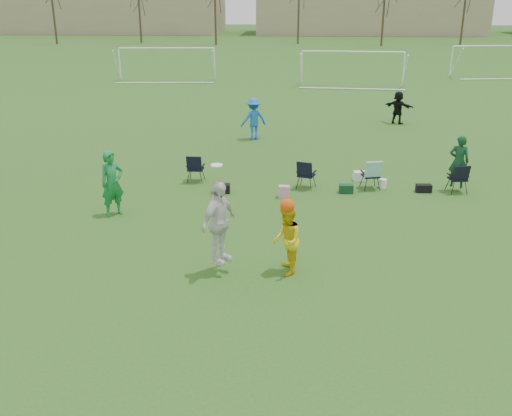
# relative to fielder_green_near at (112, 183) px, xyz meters

# --- Properties ---
(ground) EXTENTS (260.00, 260.00, 0.00)m
(ground) POSITION_rel_fielder_green_near_xyz_m (5.24, -4.96, -0.97)
(ground) COLOR #28591B
(ground) RESTS_ON ground
(fielder_green_near) EXTENTS (0.83, 0.83, 1.95)m
(fielder_green_near) POSITION_rel_fielder_green_near_xyz_m (0.00, 0.00, 0.00)
(fielder_green_near) COLOR #157A39
(fielder_green_near) RESTS_ON ground
(fielder_blue) EXTENTS (1.39, 1.18, 1.87)m
(fielder_blue) POSITION_rel_fielder_green_near_xyz_m (3.38, 9.85, -0.04)
(fielder_blue) COLOR blue
(fielder_blue) RESTS_ON ground
(fielder_black) EXTENTS (1.53, 1.25, 1.64)m
(fielder_black) POSITION_rel_fielder_green_near_xyz_m (10.43, 13.80, -0.16)
(fielder_black) COLOR black
(fielder_black) RESTS_ON ground
(center_contest) EXTENTS (2.37, 1.22, 2.63)m
(center_contest) POSITION_rel_fielder_green_near_xyz_m (4.30, -3.50, 0.11)
(center_contest) COLOR white
(center_contest) RESTS_ON ground
(sideline_setup) EXTENTS (9.48, 2.35, 1.88)m
(sideline_setup) POSITION_rel_fielder_green_near_xyz_m (7.41, 3.03, -0.41)
(sideline_setup) COLOR #103C1F
(sideline_setup) RESTS_ON ground
(goal_left) EXTENTS (7.39, 0.76, 2.46)m
(goal_left) POSITION_rel_fielder_green_near_xyz_m (-4.76, 29.04, 0.95)
(goal_left) COLOR white
(goal_left) RESTS_ON ground
(goal_mid) EXTENTS (7.40, 0.63, 2.46)m
(goal_mid) POSITION_rel_fielder_green_near_xyz_m (9.24, 27.04, 0.95)
(goal_mid) COLOR white
(goal_mid) RESTS_ON ground
(goal_right) EXTENTS (7.35, 1.14, 2.46)m
(goal_right) POSITION_rel_fielder_green_near_xyz_m (21.24, 33.04, 0.95)
(goal_right) COLOR white
(goal_right) RESTS_ON ground
(tree_line) EXTENTS (110.28, 3.28, 11.40)m
(tree_line) POSITION_rel_fielder_green_near_xyz_m (5.48, 64.88, 4.12)
(tree_line) COLOR #382B21
(tree_line) RESTS_ON ground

